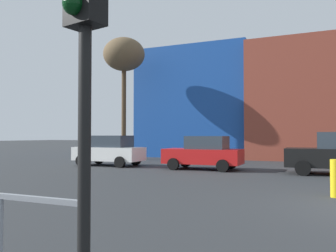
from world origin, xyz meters
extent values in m
cube|color=#19479E|center=(-10.65, 21.31, 4.34)|extent=(9.02, 11.86, 8.69)
cube|color=white|center=(-12.32, 7.46, 0.67)|extent=(3.92, 1.68, 0.75)
cube|color=#333D47|center=(-12.09, 7.46, 1.37)|extent=(1.96, 1.49, 0.65)
cylinder|color=black|center=(-13.58, 6.60, 0.30)|extent=(0.60, 0.21, 0.60)
cylinder|color=black|center=(-13.58, 8.32, 0.30)|extent=(0.60, 0.21, 0.60)
cylinder|color=black|center=(-11.06, 6.60, 0.30)|extent=(0.60, 0.21, 0.60)
cylinder|color=black|center=(-11.06, 8.32, 0.30)|extent=(0.60, 0.21, 0.60)
cube|color=red|center=(-6.78, 7.46, 0.66)|extent=(3.85, 1.65, 0.73)
cube|color=#333D47|center=(-6.55, 7.46, 1.35)|extent=(1.93, 1.47, 0.64)
cylinder|color=black|center=(-8.02, 6.61, 0.29)|extent=(0.59, 0.20, 0.59)
cylinder|color=black|center=(-8.02, 8.30, 0.29)|extent=(0.59, 0.20, 0.59)
cylinder|color=black|center=(-5.54, 6.61, 0.29)|extent=(0.59, 0.20, 0.59)
cylinder|color=black|center=(-5.54, 8.30, 0.29)|extent=(0.59, 0.20, 0.59)
cylinder|color=black|center=(-2.07, 6.53, 0.32)|extent=(0.65, 0.22, 0.65)
cylinder|color=black|center=(-2.07, 8.39, 0.32)|extent=(0.65, 0.22, 0.65)
cylinder|color=black|center=(-3.42, -6.54, 1.35)|extent=(0.12, 0.12, 2.70)
sphere|color=black|center=(-3.45, -6.67, 2.87)|extent=(0.20, 0.20, 0.20)
cylinder|color=brown|center=(-14.31, 12.43, 3.38)|extent=(0.33, 0.33, 6.76)
ellipsoid|color=brown|center=(-14.31, 12.43, 7.58)|extent=(3.00, 3.00, 2.40)
cylinder|color=yellow|center=(-1.05, 1.39, 0.52)|extent=(0.24, 0.24, 1.04)
cylinder|color=gray|center=(-4.76, -6.28, 0.50)|extent=(0.05, 0.05, 1.00)
camera|label=1|loc=(-1.44, -9.16, 1.68)|focal=37.11mm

